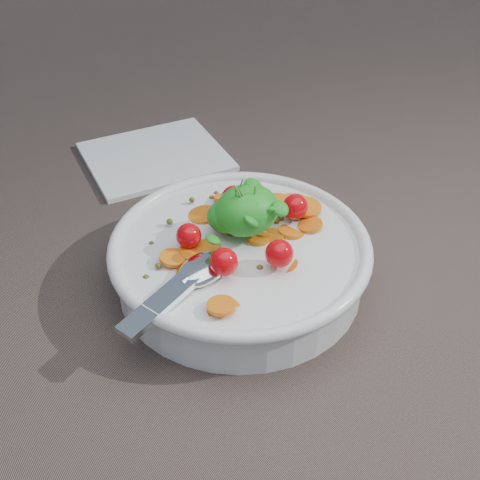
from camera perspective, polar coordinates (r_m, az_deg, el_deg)
ground at (r=0.60m, az=-0.98°, el=-3.16°), size 6.00×6.00×0.00m
bowl at (r=0.58m, az=-0.00°, el=-1.68°), size 0.27×0.25×0.11m
napkin at (r=0.79m, az=-8.02°, el=7.85°), size 0.19×0.17×0.01m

